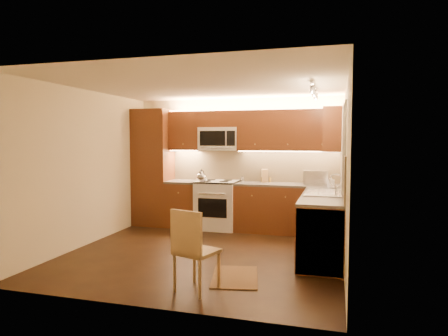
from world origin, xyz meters
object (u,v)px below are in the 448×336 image
(stove, at_px, (217,205))
(dining_chair, at_px, (197,249))
(soap_bottle, at_px, (331,182))
(toaster_oven, at_px, (315,177))
(kettle, at_px, (202,176))
(knife_block, at_px, (265,176))
(microwave, at_px, (219,139))
(sink, at_px, (323,188))

(stove, distance_m, dining_chair, 3.17)
(soap_bottle, bearing_deg, toaster_oven, 102.18)
(kettle, height_order, knife_block, kettle)
(stove, relative_size, soap_bottle, 4.60)
(microwave, distance_m, dining_chair, 3.53)
(stove, xyz_separation_m, soap_bottle, (2.10, -0.34, 0.54))
(toaster_oven, bearing_deg, sink, -86.59)
(sink, distance_m, soap_bottle, 0.80)
(sink, relative_size, toaster_oven, 2.03)
(knife_block, bearing_deg, sink, -65.92)
(soap_bottle, xyz_separation_m, dining_chair, (-1.41, -2.76, -0.53))
(toaster_oven, bearing_deg, dining_chair, -114.89)
(stove, bearing_deg, toaster_oven, 1.90)
(microwave, height_order, dining_chair, microwave)
(knife_block, distance_m, dining_chair, 3.35)
(sink, xyz_separation_m, soap_bottle, (0.10, 0.79, 0.03))
(knife_block, height_order, soap_bottle, knife_block)
(soap_bottle, bearing_deg, stove, 147.91)
(sink, bearing_deg, knife_block, 130.27)
(dining_chair, bearing_deg, stove, 120.84)
(stove, relative_size, sink, 1.07)
(stove, height_order, toaster_oven, toaster_oven)
(stove, height_order, microwave, microwave)
(microwave, distance_m, sink, 2.48)
(sink, height_order, dining_chair, sink)
(sink, bearing_deg, stove, 150.64)
(knife_block, bearing_deg, microwave, 168.34)
(toaster_oven, distance_m, soap_bottle, 0.48)
(stove, relative_size, microwave, 1.21)
(toaster_oven, bearing_deg, kettle, -177.32)
(stove, height_order, kettle, kettle)
(stove, xyz_separation_m, knife_block, (0.87, 0.20, 0.56))
(kettle, distance_m, knife_block, 1.20)
(microwave, distance_m, kettle, 0.81)
(stove, distance_m, knife_block, 1.06)
(stove, height_order, knife_block, knife_block)
(toaster_oven, height_order, knife_block, toaster_oven)
(stove, distance_m, microwave, 1.27)
(stove, xyz_separation_m, dining_chair, (0.69, -3.09, 0.01))
(sink, distance_m, dining_chair, 2.42)
(microwave, height_order, sink, microwave)
(toaster_oven, bearing_deg, soap_bottle, -60.00)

